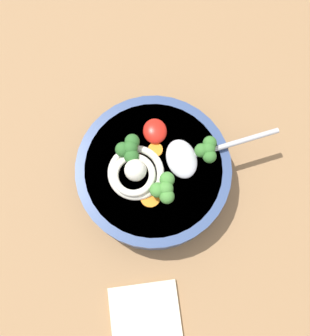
{
  "coord_description": "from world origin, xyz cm",
  "views": [
    {
      "loc": [
        11.9,
        -1.82,
        66.49
      ],
      "look_at": [
        -2.39,
        0.23,
        9.15
      ],
      "focal_mm": 43.24,
      "sensor_mm": 36.0,
      "label": 1
    }
  ],
  "objects": [
    {
      "name": "broccoli_floret_front",
      "position": [
        -5.17,
        -3.09,
        11.27
      ],
      "size": [
        4.27,
        3.68,
        3.38
      ],
      "color": "#7A9E60",
      "rests_on": "soup_bowl"
    },
    {
      "name": "carrot_slice_extra_b",
      "position": [
        1.85,
        -1.06,
        9.39
      ],
      "size": [
        2.94,
        2.94,
        0.49
      ],
      "primitive_type": "cylinder",
      "color": "orange",
      "rests_on": "soup_bowl"
    },
    {
      "name": "carrot_slice_beside_chili",
      "position": [
        -5.03,
        0.66,
        9.44
      ],
      "size": [
        2.18,
        2.18,
        0.57
      ],
      "primitive_type": "cylinder",
      "color": "orange",
      "rests_on": "soup_bowl"
    },
    {
      "name": "soup_bowl",
      "position": [
        -2.39,
        0.23,
        6.11
      ],
      "size": [
        23.06,
        23.06,
        6.3
      ],
      "color": "#334775",
      "rests_on": "table_slab"
    },
    {
      "name": "soup_spoon",
      "position": [
        -3.22,
        5.59,
        9.95
      ],
      "size": [
        6.6,
        17.52,
        1.6
      ],
      "rotation": [
        0.0,
        0.0,
        1.72
      ],
      "color": "#B7B7BC",
      "rests_on": "soup_bowl"
    },
    {
      "name": "noodle_pile",
      "position": [
        -1.83,
        -2.71,
        10.28
      ],
      "size": [
        9.03,
        8.86,
        3.63
      ],
      "color": "silver",
      "rests_on": "soup_bowl"
    },
    {
      "name": "chili_sauce_dollop",
      "position": [
        -7.72,
        0.99,
        10.03
      ],
      "size": [
        3.92,
        3.53,
        1.76
      ],
      "primitive_type": "ellipsoid",
      "color": "red",
      "rests_on": "soup_bowl"
    },
    {
      "name": "broccoli_floret_left",
      "position": [
        1.32,
        1.05,
        11.23
      ],
      "size": [
        4.2,
        3.62,
        3.32
      ],
      "color": "#7A9E60",
      "rests_on": "soup_bowl"
    },
    {
      "name": "table_slab",
      "position": [
        0.0,
        0.0,
        1.43
      ],
      "size": [
        110.86,
        110.86,
        2.85
      ],
      "primitive_type": "cube",
      "color": "#936D47",
      "rests_on": "ground"
    },
    {
      "name": "folded_napkin",
      "position": [
        20.99,
        -4.22,
        3.25
      ],
      "size": [
        14.79,
        10.4,
        0.8
      ],
      "primitive_type": "cube",
      "rotation": [
        0.0,
        0.0,
        -0.01
      ],
      "color": "beige",
      "rests_on": "table_slab"
    },
    {
      "name": "broccoli_floret_beside_noodles",
      "position": [
        -3.51,
        7.95,
        11.11
      ],
      "size": [
        3.95,
        3.4,
        3.12
      ],
      "color": "#7A9E60",
      "rests_on": "soup_bowl"
    }
  ]
}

